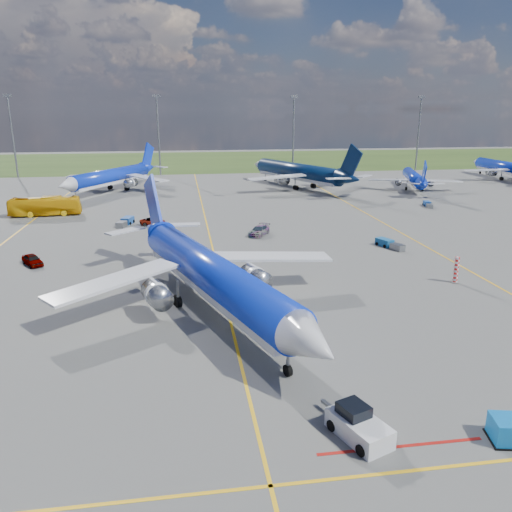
{
  "coord_description": "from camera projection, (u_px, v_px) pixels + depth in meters",
  "views": [
    {
      "loc": [
        -3.89,
        -41.01,
        18.73
      ],
      "look_at": [
        3.46,
        8.34,
        4.0
      ],
      "focal_mm": 35.0,
      "sensor_mm": 36.0,
      "label": 1
    }
  ],
  "objects": [
    {
      "name": "ground",
      "position": [
        232.0,
        326.0,
        44.75
      ],
      "size": [
        400.0,
        400.0,
        0.0
      ],
      "primitive_type": "plane",
      "color": "#5B5B58",
      "rests_on": "ground"
    },
    {
      "name": "grass_strip",
      "position": [
        191.0,
        161.0,
        187.04
      ],
      "size": [
        400.0,
        80.0,
        0.01
      ],
      "primitive_type": "cube",
      "color": "#2D4719",
      "rests_on": "ground"
    },
    {
      "name": "taxiway_lines",
      "position": [
        213.0,
        246.0,
        71.05
      ],
      "size": [
        60.25,
        160.0,
        0.02
      ],
      "color": "yellow",
      "rests_on": "ground"
    },
    {
      "name": "floodlight_masts",
      "position": [
        227.0,
        131.0,
        146.96
      ],
      "size": [
        202.2,
        0.5,
        22.7
      ],
      "color": "slate",
      "rests_on": "ground"
    },
    {
      "name": "warning_post",
      "position": [
        456.0,
        270.0,
        55.59
      ],
      "size": [
        0.5,
        0.5,
        3.0
      ],
      "primitive_type": "cylinder",
      "color": "red",
      "rests_on": "ground"
    },
    {
      "name": "bg_jet_nnw",
      "position": [
        112.0,
        191.0,
        117.96
      ],
      "size": [
        44.12,
        47.85,
        10.09
      ],
      "primitive_type": null,
      "rotation": [
        0.0,
        0.0,
        -0.49
      ],
      "color": "#0E2DC7",
      "rests_on": "ground"
    },
    {
      "name": "bg_jet_n",
      "position": [
        297.0,
        188.0,
        123.89
      ],
      "size": [
        47.75,
        53.0,
        11.35
      ],
      "primitive_type": null,
      "rotation": [
        0.0,
        0.0,
        3.56
      ],
      "color": "#071C40",
      "rests_on": "ground"
    },
    {
      "name": "bg_jet_ne",
      "position": [
        413.0,
        189.0,
        121.36
      ],
      "size": [
        31.15,
        35.93,
        7.97
      ],
      "primitive_type": null,
      "rotation": [
        0.0,
        0.0,
        2.84
      ],
      "color": "#0E2DC7",
      "rests_on": "ground"
    },
    {
      "name": "bg_jet_ene",
      "position": [
        503.0,
        179.0,
        139.07
      ],
      "size": [
        27.44,
        35.67,
        9.22
      ],
      "primitive_type": null,
      "rotation": [
        0.0,
        0.0,
        3.12
      ],
      "color": "#0E2DC7",
      "rests_on": "ground"
    },
    {
      "name": "main_airliner",
      "position": [
        213.0,
        311.0,
        48.16
      ],
      "size": [
        43.79,
        49.79,
        10.89
      ],
      "primitive_type": null,
      "rotation": [
        0.0,
        0.0,
        0.34
      ],
      "color": "#0E2DC7",
      "rests_on": "ground"
    },
    {
      "name": "pushback_tug",
      "position": [
        358.0,
        425.0,
        29.51
      ],
      "size": [
        3.38,
        5.61,
        1.89
      ],
      "rotation": [
        0.0,
        0.0,
        0.37
      ],
      "color": "silver",
      "rests_on": "ground"
    },
    {
      "name": "uld_container",
      "position": [
        504.0,
        430.0,
        29.14
      ],
      "size": [
        1.8,
        2.07,
        1.44
      ],
      "primitive_type": "cube",
      "rotation": [
        0.0,
        0.0,
        -0.22
      ],
      "color": "#0D6CBF",
      "rests_on": "ground"
    },
    {
      "name": "apron_bus",
      "position": [
        45.0,
        206.0,
        90.79
      ],
      "size": [
        12.68,
        3.93,
        3.48
      ],
      "primitive_type": "imported",
      "rotation": [
        0.0,
        0.0,
        1.65
      ],
      "color": "#E9AF0D",
      "rests_on": "ground"
    },
    {
      "name": "service_car_a",
      "position": [
        32.0,
        260.0,
        62.08
      ],
      "size": [
        3.59,
        4.28,
        1.38
      ],
      "primitive_type": "imported",
      "rotation": [
        0.0,
        0.0,
        0.58
      ],
      "color": "#999999",
      "rests_on": "ground"
    },
    {
      "name": "service_car_b",
      "position": [
        153.0,
        221.0,
        83.99
      ],
      "size": [
        4.56,
        2.86,
        1.17
      ],
      "primitive_type": "imported",
      "rotation": [
        0.0,
        0.0,
        1.8
      ],
      "color": "#999999",
      "rests_on": "ground"
    },
    {
      "name": "service_car_c",
      "position": [
        259.0,
        231.0,
        76.92
      ],
      "size": [
        4.32,
        5.32,
        1.45
      ],
      "primitive_type": "imported",
      "rotation": [
        0.0,
        0.0,
        -0.54
      ],
      "color": "#999999",
      "rests_on": "ground"
    },
    {
      "name": "baggage_tug_w",
      "position": [
        389.0,
        244.0,
        70.11
      ],
      "size": [
        2.93,
        4.82,
        1.05
      ],
      "rotation": [
        0.0,
        0.0,
        0.39
      ],
      "color": "#1A5F9D",
      "rests_on": "ground"
    },
    {
      "name": "baggage_tug_c",
      "position": [
        126.0,
        222.0,
        83.78
      ],
      "size": [
        2.67,
        5.25,
        1.14
      ],
      "rotation": [
        0.0,
        0.0,
        -0.27
      ],
      "color": "#194798",
      "rests_on": "ground"
    },
    {
      "name": "baggage_tug_e",
      "position": [
        428.0,
        204.0,
        99.49
      ],
      "size": [
        2.13,
        4.32,
        0.94
      ],
      "rotation": [
        0.0,
        0.0,
        -0.26
      ],
      "color": "#19469A",
      "rests_on": "ground"
    }
  ]
}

